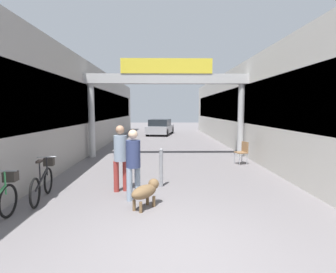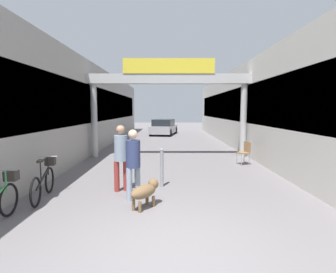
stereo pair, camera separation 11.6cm
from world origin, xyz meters
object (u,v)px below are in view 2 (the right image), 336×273
at_px(bicycle_black_second, 43,180).
at_px(cafe_chair_wood_nearer, 244,151).
at_px(pedestrian_companion, 120,154).
at_px(dog_on_leash, 144,191).
at_px(parked_car_silver, 163,127).
at_px(pedestrian_with_dog, 132,160).
at_px(bollard_post_metal, 161,167).

height_order(bicycle_black_second, cafe_chair_wood_nearer, bicycle_black_second).
distance_m(pedestrian_companion, dog_on_leash, 1.53).
xyz_separation_m(cafe_chair_wood_nearer, parked_car_silver, (-3.36, 12.34, 0.10)).
height_order(pedestrian_with_dog, parked_car_silver, pedestrian_with_dog).
xyz_separation_m(bicycle_black_second, cafe_chair_wood_nearer, (6.00, 3.89, 0.10)).
relative_size(pedestrian_companion, dog_on_leash, 2.16).
bearing_deg(dog_on_leash, pedestrian_with_dog, 122.05).
distance_m(bicycle_black_second, parked_car_silver, 16.44).
height_order(dog_on_leash, bicycle_black_second, bicycle_black_second).
xyz_separation_m(bollard_post_metal, parked_car_silver, (-0.19, 15.29, 0.09)).
bearing_deg(dog_on_leash, cafe_chair_wood_nearer, 52.36).
xyz_separation_m(pedestrian_with_dog, bollard_post_metal, (0.65, 1.05, -0.41)).
height_order(dog_on_leash, parked_car_silver, parked_car_silver).
bearing_deg(parked_car_silver, pedestrian_companion, -93.16).
height_order(pedestrian_with_dog, pedestrian_companion, pedestrian_companion).
height_order(cafe_chair_wood_nearer, parked_car_silver, parked_car_silver).
xyz_separation_m(pedestrian_with_dog, parked_car_silver, (0.46, 16.33, -0.31)).
xyz_separation_m(pedestrian_companion, cafe_chair_wood_nearer, (4.23, 3.34, -0.46)).
bearing_deg(pedestrian_companion, bicycle_black_second, -162.94).
bearing_deg(pedestrian_with_dog, pedestrian_companion, 121.82).
bearing_deg(dog_on_leash, pedestrian_companion, 121.93).
height_order(pedestrian_with_dog, dog_on_leash, pedestrian_with_dog).
xyz_separation_m(pedestrian_companion, bicycle_black_second, (-1.77, -0.54, -0.56)).
bearing_deg(pedestrian_with_dog, dog_on_leash, -57.95).
relative_size(dog_on_leash, parked_car_silver, 0.19).
height_order(dog_on_leash, cafe_chair_wood_nearer, cafe_chair_wood_nearer).
relative_size(pedestrian_with_dog, bollard_post_metal, 1.55).
relative_size(bicycle_black_second, cafe_chair_wood_nearer, 1.89).
xyz_separation_m(dog_on_leash, parked_car_silver, (0.13, 16.86, 0.27)).
xyz_separation_m(pedestrian_companion, dog_on_leash, (0.74, -1.18, -0.62)).
distance_m(bollard_post_metal, cafe_chair_wood_nearer, 4.33).
bearing_deg(pedestrian_companion, pedestrian_with_dog, -58.18).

